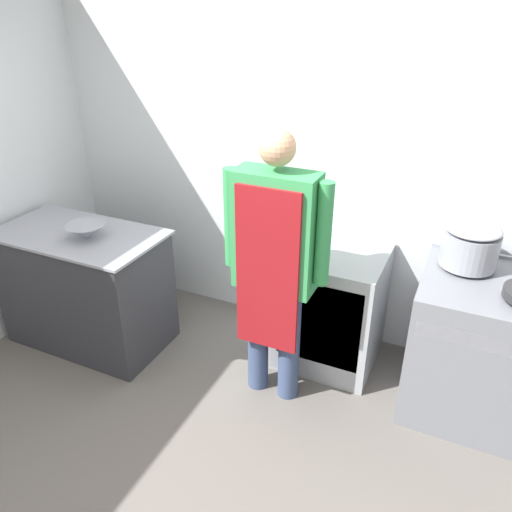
{
  "coord_description": "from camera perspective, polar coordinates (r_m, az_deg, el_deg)",
  "views": [
    {
      "loc": [
        1.27,
        -1.51,
        2.43
      ],
      "look_at": [
        0.1,
        1.02,
        1.0
      ],
      "focal_mm": 35.0,
      "sensor_mm": 36.0,
      "label": 1
    }
  ],
  "objects": [
    {
      "name": "person_cook",
      "position": [
        3.02,
        2.14,
        -0.05
      ],
      "size": [
        0.68,
        0.24,
        1.82
      ],
      "color": "#38476B",
      "rests_on": "ground_plane"
    },
    {
      "name": "stove",
      "position": [
        3.52,
        24.36,
        -9.52
      ],
      "size": [
        0.84,
        0.79,
        0.96
      ],
      "color": "slate",
      "rests_on": "ground_plane"
    },
    {
      "name": "stock_pot",
      "position": [
        3.33,
        23.3,
        1.15
      ],
      "size": [
        0.34,
        0.34,
        0.27
      ],
      "color": "gray",
      "rests_on": "stove"
    },
    {
      "name": "wall_left",
      "position": [
        4.25,
        -27.06,
        9.58
      ],
      "size": [
        0.05,
        8.0,
        2.7
      ],
      "color": "silver",
      "rests_on": "ground_plane"
    },
    {
      "name": "fridge_unit",
      "position": [
        3.68,
        8.61,
        -5.76
      ],
      "size": [
        0.69,
        0.66,
        0.89
      ],
      "color": "#93999E",
      "rests_on": "ground_plane"
    },
    {
      "name": "wall_back",
      "position": [
        3.77,
        4.16,
        10.5
      ],
      "size": [
        8.0,
        0.05,
        2.7
      ],
      "color": "silver",
      "rests_on": "ground_plane"
    },
    {
      "name": "mixing_bowl",
      "position": [
        3.7,
        -18.8,
        2.65
      ],
      "size": [
        0.28,
        0.28,
        0.11
      ],
      "color": "gray",
      "rests_on": "prep_counter"
    },
    {
      "name": "ground_plane",
      "position": [
        3.13,
        -10.47,
        -24.39
      ],
      "size": [
        14.0,
        14.0,
        0.0
      ],
      "primitive_type": "plane",
      "color": "#5B5651"
    },
    {
      "name": "prep_counter",
      "position": [
        4.05,
        -18.8,
        -3.43
      ],
      "size": [
        1.25,
        0.68,
        0.92
      ],
      "color": "#2D2D33",
      "rests_on": "ground_plane"
    }
  ]
}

